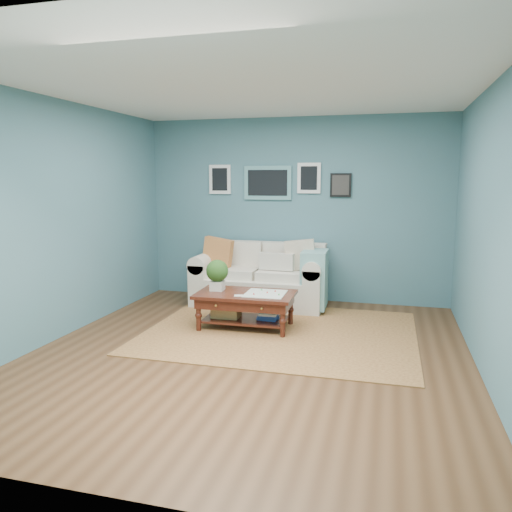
% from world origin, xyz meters
% --- Properties ---
extents(room_shell, '(5.00, 5.02, 2.70)m').
position_xyz_m(room_shell, '(-0.01, 0.06, 1.36)').
color(room_shell, brown).
rests_on(room_shell, ground).
extents(area_rug, '(3.13, 2.50, 0.01)m').
position_xyz_m(area_rug, '(0.16, 0.80, 0.01)').
color(area_rug, brown).
rests_on(area_rug, ground).
extents(loveseat, '(1.92, 0.87, 0.99)m').
position_xyz_m(loveseat, '(-0.33, 2.03, 0.40)').
color(loveseat, silver).
rests_on(loveseat, ground).
extents(coffee_table, '(1.20, 0.72, 0.83)m').
position_xyz_m(coffee_table, '(-0.35, 0.86, 0.37)').
color(coffee_table, black).
rests_on(coffee_table, ground).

